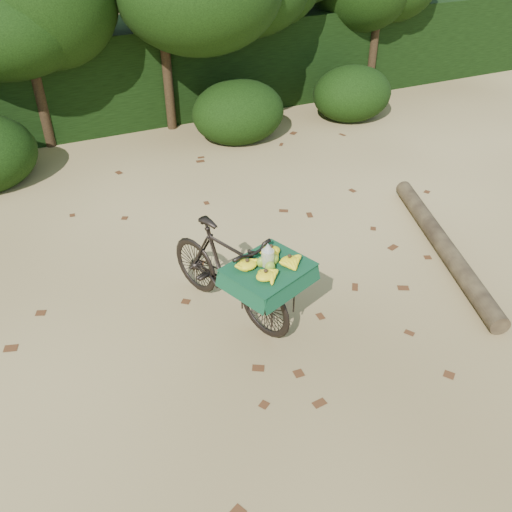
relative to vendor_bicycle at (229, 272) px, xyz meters
name	(u,v)px	position (x,y,z in m)	size (l,w,h in m)	color
ground	(266,283)	(0.60, 0.29, -0.56)	(80.00, 80.00, 0.00)	tan
vendor_bicycle	(229,272)	(0.00, 0.00, 0.00)	(1.26, 1.95, 1.11)	black
fallen_log	(443,245)	(3.00, -0.08, -0.45)	(0.23, 0.23, 3.20)	brown
hedge_backdrop	(129,72)	(0.60, 6.59, 0.34)	(26.00, 1.80, 1.80)	black
tree_row	(95,24)	(-0.05, 5.79, 1.44)	(14.50, 2.00, 4.00)	black
bush_clumps	(187,123)	(1.10, 4.59, -0.11)	(8.80, 1.70, 0.90)	black
leaf_litter	(245,256)	(0.60, 0.94, -0.56)	(7.00, 7.30, 0.01)	#4C2914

